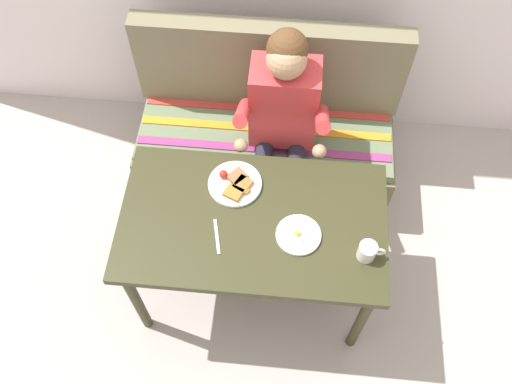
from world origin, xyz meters
TOP-DOWN VIEW (x-y plane):
  - ground_plane at (0.00, 0.00)m, footprint 8.00×8.00m
  - table at (0.00, 0.00)m, footprint 1.20×0.70m
  - couch at (0.00, 0.76)m, footprint 1.44×0.56m
  - person at (0.09, 0.59)m, footprint 0.45×0.61m
  - plate_breakfast at (-0.10, 0.17)m, footprint 0.25×0.25m
  - plate_eggs at (0.21, -0.06)m, footprint 0.20×0.20m
  - coffee_mug at (0.50, -0.13)m, footprint 0.12×0.08m
  - fork at (-0.15, -0.10)m, footprint 0.05×0.17m

SIDE VIEW (x-z plane):
  - ground_plane at x=0.00m, z-range 0.00..0.00m
  - couch at x=0.00m, z-range -0.17..0.83m
  - table at x=0.00m, z-range 0.28..1.01m
  - fork at x=-0.15m, z-range 0.73..0.73m
  - plate_eggs at x=0.21m, z-range 0.72..0.76m
  - person at x=0.09m, z-range 0.13..1.35m
  - plate_breakfast at x=-0.10m, z-range 0.72..0.77m
  - coffee_mug at x=0.50m, z-range 0.73..0.82m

